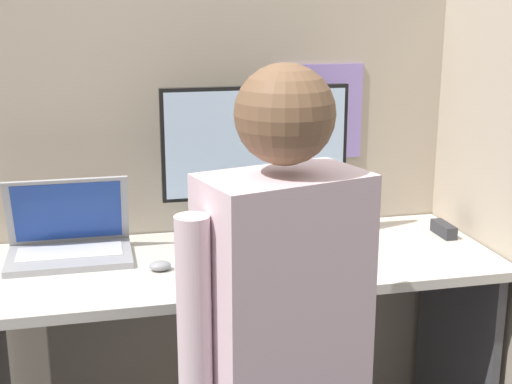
# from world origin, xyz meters

# --- Properties ---
(cubicle_panel_back) EXTENTS (2.09, 0.05, 1.54)m
(cubicle_panel_back) POSITION_xyz_m (0.00, 0.63, 0.77)
(cubicle_panel_back) COLOR tan
(cubicle_panel_back) RESTS_ON ground
(cubicle_panel_right) EXTENTS (0.04, 1.23, 1.54)m
(cubicle_panel_right) POSITION_xyz_m (0.82, 0.24, 0.77)
(cubicle_panel_right) COLOR tan
(cubicle_panel_right) RESTS_ON ground
(desk) EXTENTS (1.59, 0.61, 0.75)m
(desk) POSITION_xyz_m (0.00, 0.30, 0.57)
(desk) COLOR beige
(desk) RESTS_ON ground
(paper_box) EXTENTS (0.28, 0.21, 0.09)m
(paper_box) POSITION_xyz_m (0.08, 0.43, 0.79)
(paper_box) COLOR #236BAD
(paper_box) RESTS_ON desk
(monitor) EXTENTS (0.60, 0.20, 0.43)m
(monitor) POSITION_xyz_m (0.08, 0.43, 1.07)
(monitor) COLOR black
(monitor) RESTS_ON paper_box
(laptop) EXTENTS (0.37, 0.25, 0.25)m
(laptop) POSITION_xyz_m (-0.52, 0.43, 0.80)
(laptop) COLOR #99999E
(laptop) RESTS_ON desk
(mouse) EXTENTS (0.06, 0.05, 0.03)m
(mouse) POSITION_xyz_m (-0.25, 0.25, 0.76)
(mouse) COLOR gray
(mouse) RESTS_ON desk
(stapler) EXTENTS (0.04, 0.12, 0.04)m
(stapler) POSITION_xyz_m (0.72, 0.36, 0.77)
(stapler) COLOR #2D2D33
(stapler) RESTS_ON desk
(carrot_toy) EXTENTS (0.04, 0.14, 0.04)m
(carrot_toy) POSITION_xyz_m (0.17, 0.15, 0.77)
(carrot_toy) COLOR orange
(carrot_toy) RESTS_ON desk
(person) EXTENTS (0.47, 0.48, 1.41)m
(person) POSITION_xyz_m (-0.06, -0.43, 0.82)
(person) COLOR #282D4C
(person) RESTS_ON ground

